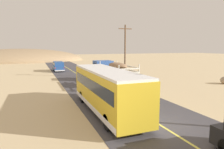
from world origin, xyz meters
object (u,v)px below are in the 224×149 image
Objects in this scene: livestock_truck at (108,70)px; power_pole_mid at (125,50)px; bus at (106,89)px; car_far at (58,66)px.

livestock_truck is 1.17× the size of power_pole_mid.
bus reaches higher than car_far.
bus is (-4.39, -11.41, -0.04)m from livestock_truck.
power_pole_mid is (8.42, 14.62, 2.69)m from bus.
power_pole_mid reaches higher than bus.
bus is 17.09m from power_pole_mid.
bus is 27.49m from car_far.
power_pole_mid is at bearing -55.55° from car_far.
livestock_truck reaches higher than car_far.
livestock_truck is 0.97× the size of bus.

